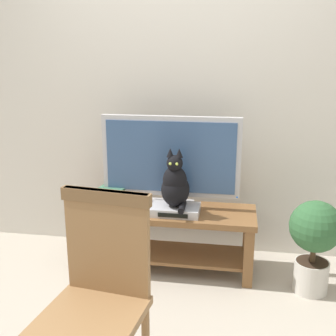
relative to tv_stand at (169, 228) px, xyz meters
name	(u,v)px	position (x,y,z in m)	size (l,w,h in m)	color
ground_plane	(161,315)	(0.05, -0.63, -0.33)	(12.00, 12.00, 0.00)	#ADA393
back_wall	(184,81)	(0.05, 0.45, 1.07)	(7.00, 0.12, 2.80)	silver
tv_stand	(169,228)	(0.00, 0.00, 0.00)	(1.30, 0.46, 0.48)	brown
tv	(171,159)	(0.00, 0.07, 0.52)	(1.04, 0.20, 0.70)	#B7B7BC
media_box	(175,209)	(0.06, -0.06, 0.18)	(0.36, 0.24, 0.06)	#BCBCC1
cat	(175,185)	(0.06, -0.08, 0.37)	(0.21, 0.28, 0.44)	black
wooden_chair	(99,287)	(-0.11, -1.30, 0.25)	(0.49, 0.49, 1.02)	olive
book_stack	(112,196)	(-0.46, 0.05, 0.21)	(0.25, 0.20, 0.14)	#B2332D
potted_plant	(315,238)	(1.03, -0.17, 0.07)	(0.35, 0.35, 0.67)	beige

